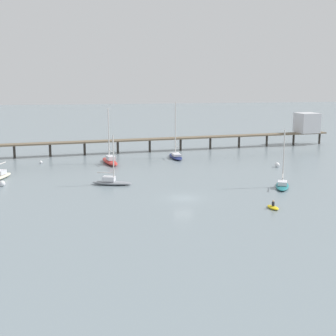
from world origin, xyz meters
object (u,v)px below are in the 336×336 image
pier (244,130)px  sailboat_red (110,160)px  mooring_buoy_far (41,162)px  sailboat_navy (176,155)px  mooring_buoy_near (277,165)px  mooring_buoy_inner (2,184)px  sailboat_gray (111,181)px  dinghy_yellow (273,207)px  sailboat_teal (282,184)px

pier → sailboat_red: bearing=-152.6°
mooring_buoy_far → sailboat_navy: bearing=5.1°
mooring_buoy_near → pier: bearing=87.7°
sailboat_navy → mooring_buoy_far: 26.47m
sailboat_navy → mooring_buoy_far: size_ratio=18.68×
mooring_buoy_near → mooring_buoy_inner: (-47.08, -8.33, 0.01)m
pier → sailboat_gray: 46.35m
sailboat_red → mooring_buoy_near: size_ratio=11.81×
sailboat_red → mooring_buoy_far: 13.14m
sailboat_red → mooring_buoy_near: sailboat_red is taller
mooring_buoy_far → mooring_buoy_near: size_ratio=0.68×
pier → dinghy_yellow: pier is taller
mooring_buoy_near → mooring_buoy_inner: 47.82m
dinghy_yellow → mooring_buoy_near: dinghy_yellow is taller
sailboat_red → mooring_buoy_far: bearing=171.1°
mooring_buoy_far → mooring_buoy_near: 44.24m
dinghy_yellow → sailboat_gray: bearing=139.9°
pier → mooring_buoy_far: size_ratio=143.19×
sailboat_gray → mooring_buoy_near: 32.07m
mooring_buoy_inner → pier: bearing=34.0°
mooring_buoy_inner → sailboat_navy: bearing=34.3°
pier → sailboat_navy: (-17.69, -11.73, -3.46)m
pier → mooring_buoy_near: pier is taller
sailboat_teal → mooring_buoy_near: size_ratio=9.92×
sailboat_red → sailboat_teal: (25.03, -23.48, -0.16)m
sailboat_teal → mooring_buoy_far: 45.77m
sailboat_teal → mooring_buoy_near: sailboat_teal is taller
sailboat_navy → mooring_buoy_inner: (-30.35, -20.68, -0.16)m
pier → sailboat_gray: (-31.52, -33.80, -3.52)m
sailboat_red → mooring_buoy_inner: sailboat_red is taller
pier → mooring_buoy_far: pier is taller
sailboat_teal → sailboat_navy: size_ratio=0.78×
sailboat_red → sailboat_gray: sailboat_red is taller
pier → sailboat_red: size_ratio=8.25×
sailboat_gray → mooring_buoy_far: sailboat_gray is taller
sailboat_teal → dinghy_yellow: 12.32m
sailboat_red → mooring_buoy_far: (-12.98, 2.03, -0.40)m
sailboat_red → sailboat_teal: sailboat_red is taller
mooring_buoy_inner → sailboat_gray: bearing=-4.8°
mooring_buoy_inner → mooring_buoy_near: bearing=10.0°
mooring_buoy_near → sailboat_red: bearing=165.2°
pier → sailboat_teal: sailboat_teal is taller
mooring_buoy_near → mooring_buoy_inner: size_ratio=0.98×
sailboat_navy → mooring_buoy_near: size_ratio=12.71×
sailboat_teal → sailboat_gray: sailboat_teal is taller
mooring_buoy_inner → dinghy_yellow: bearing=-26.5°
sailboat_navy → mooring_buoy_inner: 36.73m
sailboat_teal → sailboat_gray: 26.12m
sailboat_red → sailboat_teal: 34.32m
sailboat_teal → dinghy_yellow: sailboat_teal is taller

